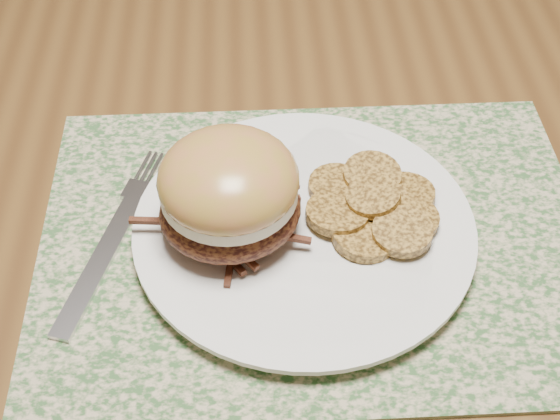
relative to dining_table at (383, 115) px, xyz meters
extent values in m
plane|color=#4F341B|center=(0.00, 0.00, -0.67)|extent=(3.50, 3.50, 0.00)
cube|color=brown|center=(0.00, 0.00, 0.06)|extent=(1.50, 0.90, 0.04)
cube|color=#375F31|center=(-0.10, -0.25, 0.08)|extent=(0.45, 0.33, 0.00)
cylinder|color=white|center=(-0.11, -0.25, 0.09)|extent=(0.26, 0.26, 0.02)
ellipsoid|color=black|center=(-0.17, -0.25, 0.12)|extent=(0.14, 0.14, 0.04)
cylinder|color=beige|center=(-0.17, -0.25, 0.14)|extent=(0.13, 0.13, 0.01)
ellipsoid|color=#AC6E38|center=(-0.17, -0.25, 0.16)|extent=(0.14, 0.14, 0.06)
cylinder|color=#A67A30|center=(-0.08, -0.21, 0.10)|extent=(0.07, 0.07, 0.01)
cylinder|color=#A67A30|center=(-0.05, -0.21, 0.11)|extent=(0.07, 0.07, 0.02)
cylinder|color=#A67A30|center=(-0.03, -0.23, 0.10)|extent=(0.07, 0.07, 0.02)
cylinder|color=#A67A30|center=(-0.08, -0.25, 0.11)|extent=(0.07, 0.07, 0.02)
cylinder|color=#A67A30|center=(-0.05, -0.24, 0.11)|extent=(0.06, 0.06, 0.02)
cylinder|color=#A67A30|center=(-0.02, -0.26, 0.11)|extent=(0.06, 0.06, 0.01)
cylinder|color=#A67A30|center=(-0.06, -0.27, 0.10)|extent=(0.07, 0.07, 0.01)
cylinder|color=#A67A30|center=(-0.03, -0.27, 0.11)|extent=(0.07, 0.07, 0.01)
cylinder|color=#A67A30|center=(-0.05, -0.23, 0.10)|extent=(0.06, 0.06, 0.01)
cube|color=#B9B9C0|center=(-0.27, -0.27, 0.09)|extent=(0.06, 0.14, 0.00)
cube|color=#B9B9C0|center=(-0.25, -0.19, 0.09)|extent=(0.03, 0.03, 0.00)
camera|label=1|loc=(-0.15, -0.67, 0.56)|focal=50.00mm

